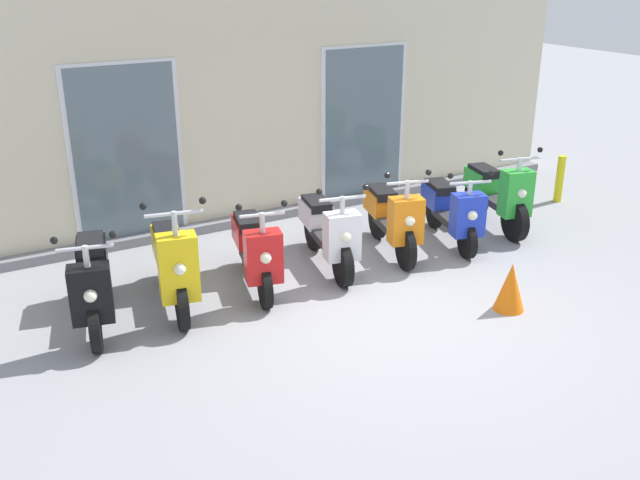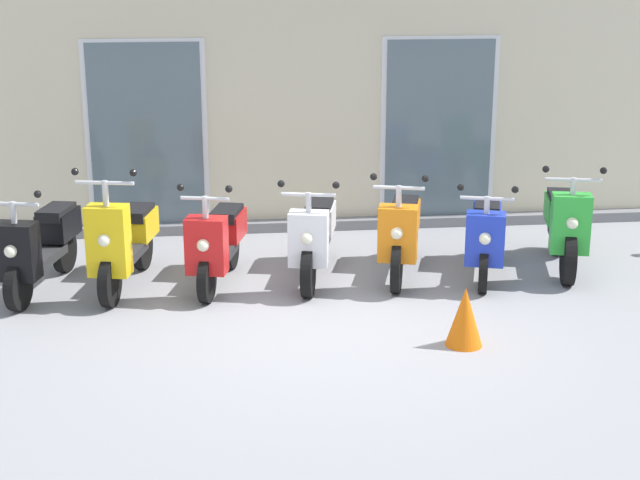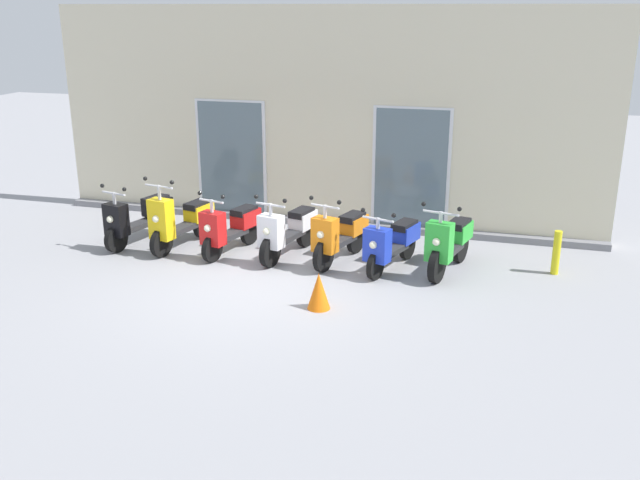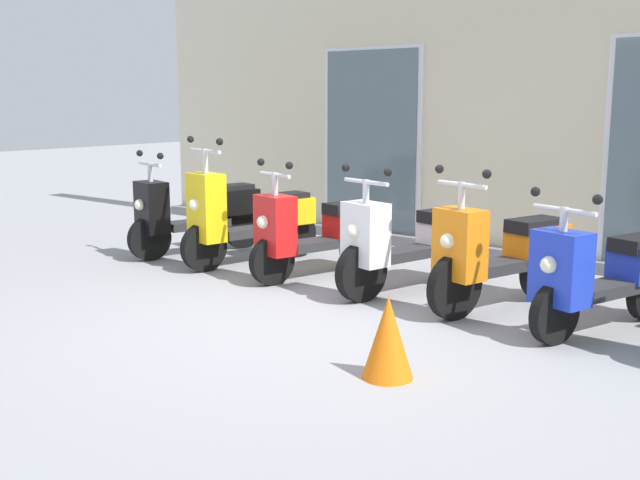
{
  "view_description": "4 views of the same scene",
  "coord_description": "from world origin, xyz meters",
  "px_view_note": "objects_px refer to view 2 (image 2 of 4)",
  "views": [
    {
      "loc": [
        -3.91,
        -5.4,
        3.44
      ],
      "look_at": [
        -0.4,
        0.73,
        0.62
      ],
      "focal_mm": 39.92,
      "sensor_mm": 36.0,
      "label": 1
    },
    {
      "loc": [
        -0.97,
        -8.07,
        3.23
      ],
      "look_at": [
        0.01,
        0.64,
        0.61
      ],
      "focal_mm": 53.98,
      "sensor_mm": 36.0,
      "label": 2
    },
    {
      "loc": [
        3.6,
        -9.2,
        3.98
      ],
      "look_at": [
        0.77,
        0.67,
        0.56
      ],
      "focal_mm": 39.51,
      "sensor_mm": 36.0,
      "label": 3
    },
    {
      "loc": [
        3.66,
        -4.39,
        1.71
      ],
      "look_at": [
        -0.42,
        0.61,
        0.51
      ],
      "focal_mm": 43.3,
      "sensor_mm": 36.0,
      "label": 4
    }
  ],
  "objects_px": {
    "scooter_white": "(315,236)",
    "scooter_yellow": "(124,241)",
    "traffic_cone": "(465,317)",
    "scooter_orange": "(401,232)",
    "scooter_red": "(218,241)",
    "scooter_black": "(40,245)",
    "scooter_green": "(564,226)",
    "scooter_blue": "(486,234)"
  },
  "relations": [
    {
      "from": "scooter_white",
      "to": "scooter_yellow",
      "type": "bearing_deg",
      "value": -177.15
    },
    {
      "from": "scooter_white",
      "to": "traffic_cone",
      "type": "relative_size",
      "value": 3.14
    },
    {
      "from": "scooter_orange",
      "to": "traffic_cone",
      "type": "distance_m",
      "value": 1.91
    },
    {
      "from": "scooter_red",
      "to": "scooter_orange",
      "type": "relative_size",
      "value": 0.96
    },
    {
      "from": "scooter_red",
      "to": "scooter_black",
      "type": "bearing_deg",
      "value": 178.74
    },
    {
      "from": "scooter_orange",
      "to": "scooter_red",
      "type": "bearing_deg",
      "value": -177.76
    },
    {
      "from": "scooter_yellow",
      "to": "scooter_green",
      "type": "bearing_deg",
      "value": 1.13
    },
    {
      "from": "scooter_yellow",
      "to": "scooter_orange",
      "type": "relative_size",
      "value": 1.05
    },
    {
      "from": "scooter_white",
      "to": "scooter_black",
      "type": "bearing_deg",
      "value": -178.54
    },
    {
      "from": "traffic_cone",
      "to": "scooter_white",
      "type": "bearing_deg",
      "value": 119.36
    },
    {
      "from": "scooter_white",
      "to": "traffic_cone",
      "type": "bearing_deg",
      "value": -60.64
    },
    {
      "from": "scooter_yellow",
      "to": "traffic_cone",
      "type": "height_order",
      "value": "scooter_yellow"
    },
    {
      "from": "scooter_orange",
      "to": "traffic_cone",
      "type": "bearing_deg",
      "value": -84.41
    },
    {
      "from": "scooter_red",
      "to": "traffic_cone",
      "type": "xyz_separation_m",
      "value": [
        2.06,
        -1.81,
        -0.2
      ]
    },
    {
      "from": "scooter_green",
      "to": "traffic_cone",
      "type": "distance_m",
      "value": 2.48
    },
    {
      "from": "scooter_orange",
      "to": "scooter_green",
      "type": "bearing_deg",
      "value": 0.95
    },
    {
      "from": "scooter_black",
      "to": "scooter_blue",
      "type": "relative_size",
      "value": 1.07
    },
    {
      "from": "scooter_white",
      "to": "scooter_green",
      "type": "distance_m",
      "value": 2.64
    },
    {
      "from": "scooter_green",
      "to": "traffic_cone",
      "type": "height_order",
      "value": "scooter_green"
    },
    {
      "from": "scooter_white",
      "to": "scooter_orange",
      "type": "height_order",
      "value": "scooter_orange"
    },
    {
      "from": "scooter_red",
      "to": "scooter_white",
      "type": "xyz_separation_m",
      "value": [
        0.98,
        0.11,
        -0.01
      ]
    },
    {
      "from": "scooter_blue",
      "to": "scooter_green",
      "type": "distance_m",
      "value": 0.88
    },
    {
      "from": "scooter_yellow",
      "to": "scooter_orange",
      "type": "bearing_deg",
      "value": 1.24
    },
    {
      "from": "scooter_orange",
      "to": "scooter_black",
      "type": "bearing_deg",
      "value": -179.44
    },
    {
      "from": "scooter_yellow",
      "to": "scooter_white",
      "type": "relative_size",
      "value": 0.99
    },
    {
      "from": "scooter_blue",
      "to": "scooter_white",
      "type": "bearing_deg",
      "value": 176.32
    },
    {
      "from": "scooter_yellow",
      "to": "scooter_orange",
      "type": "xyz_separation_m",
      "value": [
        2.81,
        0.06,
        -0.02
      ]
    },
    {
      "from": "scooter_green",
      "to": "traffic_cone",
      "type": "bearing_deg",
      "value": -129.22
    },
    {
      "from": "scooter_orange",
      "to": "scooter_blue",
      "type": "height_order",
      "value": "scooter_orange"
    },
    {
      "from": "scooter_black",
      "to": "scooter_red",
      "type": "xyz_separation_m",
      "value": [
        1.75,
        -0.04,
        -0.01
      ]
    },
    {
      "from": "scooter_black",
      "to": "scooter_green",
      "type": "xyz_separation_m",
      "value": [
        5.37,
        0.06,
        0.01
      ]
    },
    {
      "from": "scooter_yellow",
      "to": "scooter_white",
      "type": "distance_m",
      "value": 1.92
    },
    {
      "from": "scooter_yellow",
      "to": "traffic_cone",
      "type": "bearing_deg",
      "value": -31.36
    },
    {
      "from": "scooter_yellow",
      "to": "scooter_white",
      "type": "height_order",
      "value": "scooter_yellow"
    },
    {
      "from": "scooter_orange",
      "to": "scooter_blue",
      "type": "distance_m",
      "value": 0.87
    },
    {
      "from": "scooter_blue",
      "to": "scooter_green",
      "type": "relative_size",
      "value": 0.96
    },
    {
      "from": "scooter_yellow",
      "to": "scooter_red",
      "type": "bearing_deg",
      "value": -0.8
    },
    {
      "from": "scooter_white",
      "to": "scooter_green",
      "type": "bearing_deg",
      "value": -0.12
    },
    {
      "from": "scooter_white",
      "to": "scooter_orange",
      "type": "xyz_separation_m",
      "value": [
        0.9,
        -0.03,
        0.02
      ]
    },
    {
      "from": "scooter_black",
      "to": "scooter_white",
      "type": "bearing_deg",
      "value": 1.46
    },
    {
      "from": "scooter_black",
      "to": "scooter_white",
      "type": "height_order",
      "value": "scooter_black"
    },
    {
      "from": "scooter_yellow",
      "to": "scooter_green",
      "type": "xyz_separation_m",
      "value": [
        4.55,
        0.09,
        -0.01
      ]
    }
  ]
}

